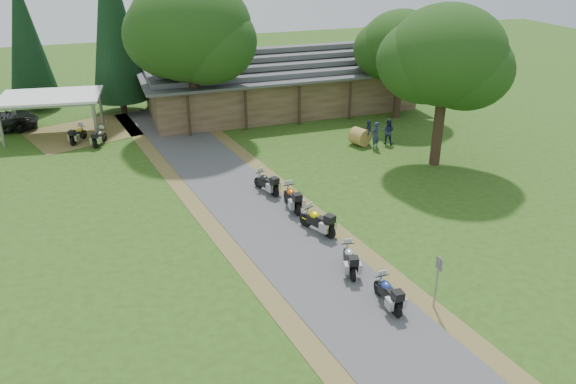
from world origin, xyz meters
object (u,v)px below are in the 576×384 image
object	(u,v)px
motorcycle_row_d	(292,197)
motorcycle_carport_b	(99,136)
motorcycle_row_b	(350,258)
motorcycle_row_e	(266,182)
lodge	(280,78)
carport	(53,116)
motorcycle_row_c	(317,220)
motorcycle_carport_a	(78,134)
hay_bale	(360,137)
motorcycle_row_a	(388,292)

from	to	relation	value
motorcycle_row_d	motorcycle_carport_b	world-z (taller)	motorcycle_row_d
motorcycle_row_b	motorcycle_row_e	world-z (taller)	motorcycle_row_e
lodge	carport	size ratio (longest dim) A/B	3.28
lodge	motorcycle_row_d	bearing A→B (deg)	-106.41
lodge	motorcycle_row_d	distance (m)	18.18
motorcycle_row_c	motorcycle_carport_a	distance (m)	19.80
motorcycle_carport_a	hay_bale	xyz separation A→B (m)	(17.52, -6.64, -0.02)
lodge	motorcycle_carport_b	size ratio (longest dim) A/B	12.82
motorcycle_row_c	motorcycle_row_d	size ratio (longest dim) A/B	0.99
motorcycle_row_a	motorcycle_row_d	world-z (taller)	motorcycle_row_d
motorcycle_row_a	motorcycle_carport_a	xyz separation A→B (m)	(-10.80, 22.96, -0.02)
motorcycle_row_a	hay_bale	size ratio (longest dim) A/B	1.58
motorcycle_carport_a	motorcycle_row_a	bearing A→B (deg)	-125.49
motorcycle_row_c	hay_bale	bearing A→B (deg)	-59.27
carport	motorcycle_carport_a	distance (m)	2.60
hay_bale	motorcycle_row_e	bearing A→B (deg)	-147.30
motorcycle_row_a	motorcycle_row_e	world-z (taller)	motorcycle_row_e
carport	motorcycle_row_b	bearing A→B (deg)	-54.31
hay_bale	lodge	bearing A→B (deg)	102.89
motorcycle_row_b	motorcycle_row_d	xyz separation A→B (m)	(-0.31, 6.22, 0.05)
motorcycle_row_b	motorcycle_carport_b	distance (m)	21.37
lodge	hay_bale	xyz separation A→B (m)	(2.26, -9.88, -1.88)
lodge	hay_bale	distance (m)	10.31
motorcycle_row_d	motorcycle_carport_b	bearing A→B (deg)	33.79
motorcycle_row_a	motorcycle_row_b	size ratio (longest dim) A/B	0.99
motorcycle_carport_a	hay_bale	world-z (taller)	motorcycle_carport_a
motorcycle_row_c	motorcycle_row_d	bearing A→B (deg)	-18.39
motorcycle_row_b	motorcycle_row_e	distance (m)	8.60
motorcycle_row_d	motorcycle_row_b	bearing A→B (deg)	-177.24
motorcycle_carport_a	hay_bale	distance (m)	18.73
motorcycle_row_c	motorcycle_carport_b	size ratio (longest dim) A/B	1.16
motorcycle_row_b	motorcycle_row_d	world-z (taller)	motorcycle_row_d
motorcycle_row_a	motorcycle_row_b	world-z (taller)	motorcycle_row_b
carport	motorcycle_row_d	size ratio (longest dim) A/B	3.35
motorcycle_row_a	motorcycle_row_e	xyz separation A→B (m)	(-1.30, 11.17, 0.01)
motorcycle_row_d	motorcycle_row_a	bearing A→B (deg)	-175.85
lodge	hay_bale	world-z (taller)	lodge
motorcycle_row_e	motorcycle_carport_b	bearing A→B (deg)	17.11
motorcycle_row_a	motorcycle_row_e	size ratio (longest dim) A/B	0.98
lodge	motorcycle_carport_a	world-z (taller)	lodge
lodge	motorcycle_row_b	bearing A→B (deg)	-101.51
motorcycle_row_b	motorcycle_carport_a	xyz separation A→B (m)	(-10.46, 20.33, -0.02)
lodge	motorcycle_carport_a	xyz separation A→B (m)	(-15.26, -3.24, -1.86)
motorcycle_row_e	motorcycle_carport_a	size ratio (longest dim) A/B	1.05
motorcycle_row_c	motorcycle_carport_b	bearing A→B (deg)	5.46
motorcycle_row_b	motorcycle_row_c	bearing A→B (deg)	13.96
motorcycle_row_a	carport	bearing A→B (deg)	26.58
motorcycle_carport_b	motorcycle_row_a	bearing A→B (deg)	-130.10
lodge	motorcycle_carport_a	distance (m)	15.71
motorcycle_row_e	motorcycle_carport_b	world-z (taller)	motorcycle_row_e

